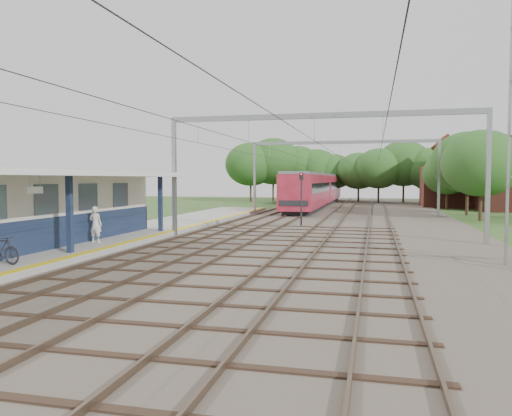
% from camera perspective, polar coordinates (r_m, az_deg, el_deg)
% --- Properties ---
extents(ground, '(160.00, 160.00, 0.00)m').
position_cam_1_polar(ground, '(14.29, -14.04, -10.60)').
color(ground, '#2D4C1E').
rests_on(ground, ground).
extents(ballast_bed, '(18.00, 90.00, 0.10)m').
position_cam_1_polar(ballast_bed, '(42.49, 10.11, -1.27)').
color(ballast_bed, '#473D33').
rests_on(ballast_bed, ground).
extents(platform, '(5.00, 52.00, 0.35)m').
position_cam_1_polar(platform, '(29.93, -14.43, -3.00)').
color(platform, gray).
rests_on(platform, ground).
extents(yellow_stripe, '(0.45, 52.00, 0.01)m').
position_cam_1_polar(yellow_stripe, '(28.93, -10.49, -2.81)').
color(yellow_stripe, yellow).
rests_on(yellow_stripe, platform).
extents(station_building, '(3.41, 18.00, 3.40)m').
position_cam_1_polar(station_building, '(24.67, -24.98, -0.17)').
color(station_building, beige).
rests_on(station_building, platform).
extents(canopy, '(6.40, 20.00, 3.44)m').
position_cam_1_polar(canopy, '(23.16, -24.46, 3.59)').
color(canopy, '#121F3A').
rests_on(canopy, platform).
extents(rail_tracks, '(11.80, 88.00, 0.15)m').
position_cam_1_polar(rail_tracks, '(42.70, 6.76, -1.06)').
color(rail_tracks, brown).
rests_on(rail_tracks, ballast_bed).
extents(catenary_system, '(17.22, 88.00, 7.00)m').
position_cam_1_polar(catenary_system, '(37.75, 8.84, 6.46)').
color(catenary_system, gray).
rests_on(catenary_system, ground).
extents(tree_band, '(31.72, 30.88, 8.82)m').
position_cam_1_polar(tree_band, '(69.47, 11.33, 4.49)').
color(tree_band, '#382619').
rests_on(tree_band, ground).
extents(house_far, '(8.00, 6.12, 8.66)m').
position_cam_1_polar(house_far, '(64.99, 21.93, 2.92)').
color(house_far, brown).
rests_on(house_far, ground).
extents(person, '(0.65, 0.44, 1.76)m').
position_cam_1_polar(person, '(25.36, -17.87, -1.78)').
color(person, silver).
rests_on(person, platform).
extents(bicycle, '(1.80, 0.68, 1.06)m').
position_cam_1_polar(bicycle, '(20.23, -27.21, -4.25)').
color(bicycle, black).
rests_on(bicycle, platform).
extents(train, '(3.07, 38.19, 4.02)m').
position_cam_1_polar(train, '(62.68, 7.09, 2.22)').
color(train, black).
rests_on(train, ballast_bed).
extents(signal_post, '(0.30, 0.28, 3.86)m').
position_cam_1_polar(signal_post, '(35.55, 5.21, 1.56)').
color(signal_post, black).
rests_on(signal_post, ground).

